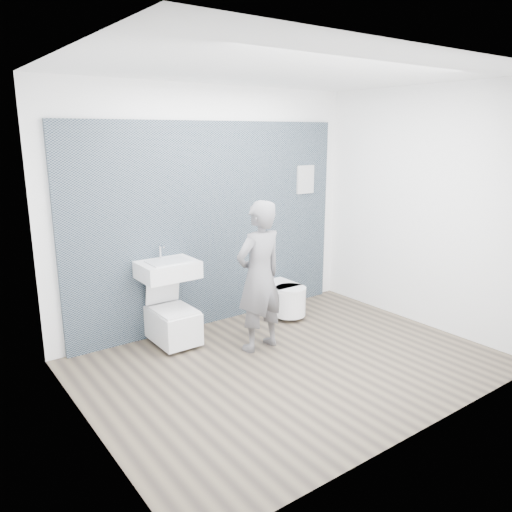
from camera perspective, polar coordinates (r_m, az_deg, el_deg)
ground at (r=5.17m, az=4.00°, el=-12.14°), size 4.00×4.00×0.00m
room_shell at (r=4.68m, az=4.37°, el=7.37°), size 4.00×4.00×4.00m
tile_wall at (r=6.27m, az=-4.72°, el=-7.33°), size 3.60×0.06×2.40m
washbasin at (r=5.46m, az=-10.04°, el=-1.49°), size 0.61×0.46×0.46m
toilet_square at (r=5.59m, az=-9.48°, el=-7.55°), size 0.42×0.60×0.81m
toilet_rounded at (r=6.34m, az=3.15°, el=-4.85°), size 0.40×0.67×0.36m
info_placard at (r=7.02m, az=5.34°, el=-4.97°), size 0.28×0.03×0.37m
visitor at (r=5.22m, az=0.38°, el=-2.37°), size 0.62×0.44×1.61m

